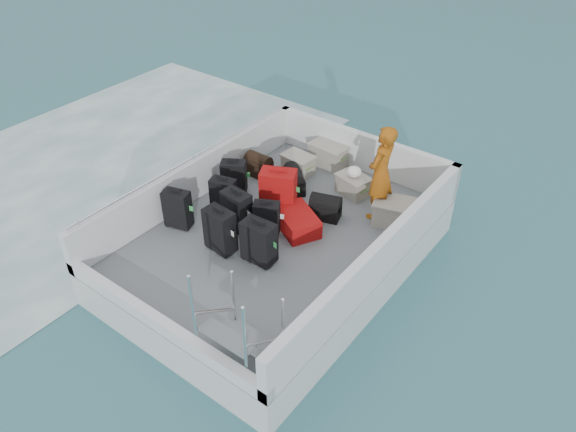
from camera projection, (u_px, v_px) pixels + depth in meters
name	position (u px, v px, depth m)	size (l,w,h in m)	color
ground	(279.00, 264.00, 9.01)	(160.00, 160.00, 0.00)	#174B50
wake_foam	(92.00, 169.00, 11.35)	(10.00, 10.00, 0.00)	white
ferry_hull	(279.00, 250.00, 8.83)	(3.60, 5.00, 0.60)	silver
deck	(278.00, 234.00, 8.65)	(3.30, 4.70, 0.02)	slate
deck_fittings	(283.00, 233.00, 8.05)	(3.60, 5.00, 0.90)	silver
suitcase_0	(178.00, 209.00, 8.62)	(0.41, 0.23, 0.63)	black
suitcase_1	(224.00, 196.00, 8.94)	(0.40, 0.23, 0.60)	black
suitcase_2	(234.00, 178.00, 9.39)	(0.41, 0.25, 0.59)	black
suitcase_3	(220.00, 231.00, 8.14)	(0.45, 0.27, 0.69)	black
suitcase_4	(237.00, 211.00, 8.55)	(0.45, 0.27, 0.66)	black
suitcase_5	(278.00, 192.00, 8.88)	(0.56, 0.33, 0.76)	#B00E0D
suitcase_6	(259.00, 242.00, 7.94)	(0.48, 0.28, 0.66)	black
suitcase_7	(267.00, 219.00, 8.49)	(0.39, 0.22, 0.55)	black
suitcase_8	(297.00, 221.00, 8.65)	(0.50, 0.76, 0.30)	#B00E0D
duffel_0	(259.00, 167.00, 9.93)	(0.45, 0.30, 0.32)	black
duffel_1	(294.00, 182.00, 9.54)	(0.53, 0.30, 0.32)	black
duffel_2	(325.00, 209.00, 8.90)	(0.48, 0.30, 0.32)	black
crate_0	(298.00, 165.00, 10.00)	(0.52, 0.36, 0.31)	#9F9A8B
crate_1	(329.00, 155.00, 10.21)	(0.63, 0.44, 0.38)	#9F9A8B
crate_2	(353.00, 186.00, 9.45)	(0.52, 0.36, 0.31)	#9F9A8B
crate_3	(395.00, 214.00, 8.74)	(0.63, 0.44, 0.38)	#9F9A8B
yellow_bag	(384.00, 190.00, 9.42)	(0.28, 0.26, 0.22)	yellow
white_bag	(354.00, 173.00, 9.30)	(0.24, 0.24, 0.18)	white
passenger	(381.00, 173.00, 8.59)	(0.58, 0.37, 1.57)	orange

